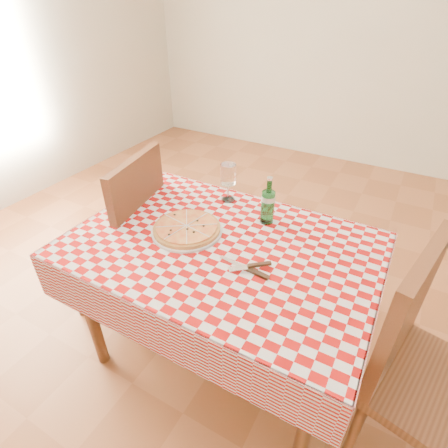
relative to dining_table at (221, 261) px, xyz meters
The scene contains 8 objects.
dining_table is the anchor object (origin of this frame).
tablecloth 0.09m from the dining_table, ahead, with size 1.30×0.90×0.01m, color #A20B09.
chair_near 0.85m from the dining_table, ahead, with size 0.55×0.55×1.02m.
chair_far 0.65m from the dining_table, behind, with size 0.52×0.52×1.00m.
pizza_plate 0.22m from the dining_table, behind, with size 0.32×0.32×0.04m, color #BD863F, non-canonical shape.
water_bottle 0.35m from the dining_table, 68.25° to the left, with size 0.06×0.06×0.23m, color #196727, non-canonical shape.
wine_glass 0.43m from the dining_table, 114.14° to the left, with size 0.08×0.08×0.20m, color white, non-canonical shape.
cutlery 0.23m from the dining_table, 29.45° to the right, with size 0.24×0.20×0.03m, color silver, non-canonical shape.
Camera 1 is at (0.59, -1.04, 1.66)m, focal length 28.00 mm.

